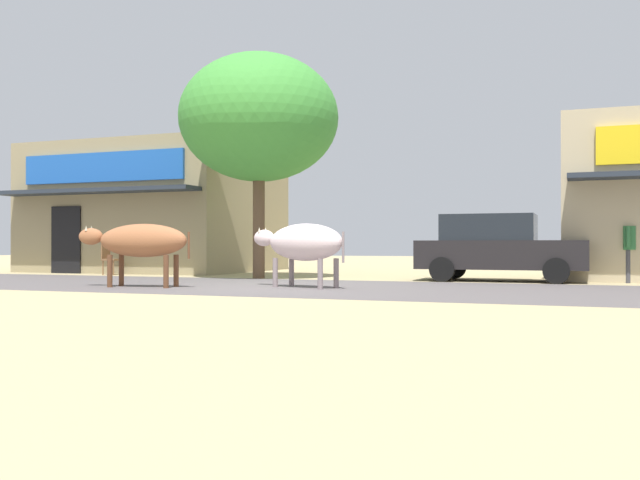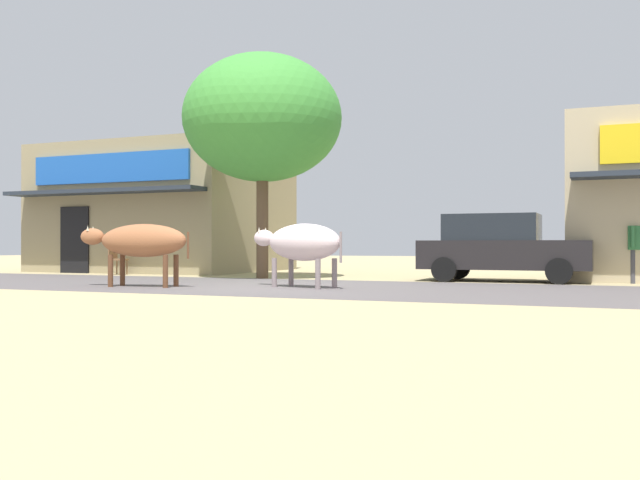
{
  "view_description": "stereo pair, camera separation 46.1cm",
  "coord_description": "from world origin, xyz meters",
  "views": [
    {
      "loc": [
        6.19,
        -13.88,
        0.9
      ],
      "look_at": [
        0.63,
        0.85,
        1.0
      ],
      "focal_mm": 39.76,
      "sensor_mm": 36.0,
      "label": 1
    },
    {
      "loc": [
        6.62,
        -13.71,
        0.9
      ],
      "look_at": [
        0.63,
        0.85,
        1.0
      ],
      "focal_mm": 39.76,
      "sensor_mm": 36.0,
      "label": 2
    }
  ],
  "objects": [
    {
      "name": "ground",
      "position": [
        0.0,
        0.0,
        0.0
      ],
      "size": [
        80.0,
        80.0,
        0.0
      ],
      "primitive_type": "plane",
      "color": "tan"
    },
    {
      "name": "asphalt_road",
      "position": [
        0.0,
        0.0,
        0.0
      ],
      "size": [
        72.0,
        5.9,
        0.0
      ],
      "primitive_type": "cube",
      "color": "#585152",
      "rests_on": "ground"
    },
    {
      "name": "cafe_chair_near_tree",
      "position": [
        -7.08,
        3.55,
        0.51
      ],
      "size": [
        0.47,
        0.47,
        0.92
      ],
      "color": "brown",
      "rests_on": "ground"
    },
    {
      "name": "storefront_left_cafe",
      "position": [
        -7.69,
        7.0,
        2.1
      ],
      "size": [
        7.23,
        6.88,
        4.19
      ],
      "color": "#948661",
      "rests_on": "ground"
    },
    {
      "name": "roadside_tree",
      "position": [
        -1.99,
        3.18,
        4.27
      ],
      "size": [
        4.25,
        4.25,
        5.98
      ],
      "color": "brown",
      "rests_on": "ground"
    },
    {
      "name": "pedestrian_by_shop",
      "position": [
        7.09,
        4.18,
        0.9
      ],
      "size": [
        0.33,
        0.61,
        1.54
      ],
      "color": "#3F3F47",
      "rests_on": "ground"
    },
    {
      "name": "cow_far_dark",
      "position": [
        0.63,
        -0.16,
        0.94
      ],
      "size": [
        2.47,
        1.32,
        1.34
      ],
      "color": "silver",
      "rests_on": "ground"
    },
    {
      "name": "cow_near_brown",
      "position": [
        -2.66,
        -1.22,
        0.97
      ],
      "size": [
        2.59,
        0.91,
        1.34
      ],
      "color": "#9E5F3B",
      "rests_on": "ground"
    },
    {
      "name": "parked_hatchback_car",
      "position": [
        4.14,
        3.96,
        0.84
      ],
      "size": [
        4.03,
        1.87,
        1.64
      ],
      "color": "black",
      "rests_on": "ground"
    }
  ]
}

